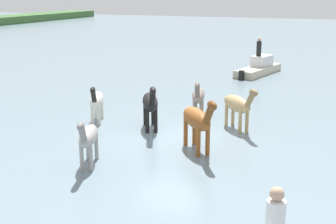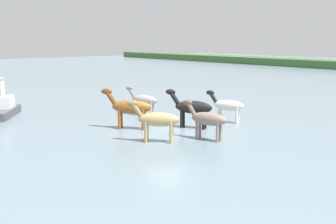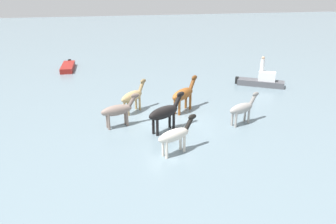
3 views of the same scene
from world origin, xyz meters
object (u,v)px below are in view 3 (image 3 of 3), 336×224
object	(u,v)px
boat_motor_center	(262,82)
horse_dun_straggler	(165,112)
horse_pinto_flank	(118,110)
horse_chestnut_trailing	(133,96)
horse_mid_herd	(184,94)
horse_lead	(175,135)
boat_skiff_near	(68,68)
person_spotter_bow	(262,64)
horse_rear_stallion	(242,108)

from	to	relation	value
boat_motor_center	horse_dun_straggler	bearing A→B (deg)	-111.90
horse_pinto_flank	horse_chestnut_trailing	size ratio (longest dim) A/B	1.13
horse_mid_herd	boat_motor_center	xyz separation A→B (m)	(-7.64, -3.71, -0.83)
horse_chestnut_trailing	horse_lead	bearing A→B (deg)	-122.21
horse_dun_straggler	boat_skiff_near	distance (m)	16.86
horse_dun_straggler	boat_motor_center	size ratio (longest dim) A/B	0.69
horse_lead	person_spotter_bow	size ratio (longest dim) A/B	1.81
horse_dun_straggler	boat_motor_center	xyz separation A→B (m)	(-9.49, -6.27, -0.79)
horse_dun_straggler	person_spotter_bow	bearing A→B (deg)	5.42
person_spotter_bow	horse_lead	bearing A→B (deg)	42.83
boat_motor_center	boat_skiff_near	distance (m)	17.87
horse_pinto_flank	horse_lead	size ratio (longest dim) A/B	1.06
horse_lead	boat_skiff_near	xyz separation A→B (m)	(5.42, -18.40, -0.79)
boat_skiff_near	person_spotter_bow	world-z (taller)	person_spotter_bow
horse_rear_stallion	boat_motor_center	distance (m)	8.23
person_spotter_bow	boat_skiff_near	bearing A→B (deg)	-32.28
horse_rear_stallion	boat_skiff_near	bearing A→B (deg)	101.46
horse_mid_herd	horse_chestnut_trailing	xyz separation A→B (m)	(3.07, -0.67, -0.10)
horse_mid_herd	horse_pinto_flank	size ratio (longest dim) A/B	1.01
horse_dun_straggler	horse_chestnut_trailing	xyz separation A→B (m)	(1.22, -3.24, -0.06)
horse_rear_stallion	horse_dun_straggler	xyz separation A→B (m)	(4.43, -0.19, 0.14)
horse_dun_straggler	horse_lead	xyz separation A→B (m)	(0.15, 2.52, -0.14)
horse_chestnut_trailing	boat_skiff_near	distance (m)	13.40
person_spotter_bow	horse_mid_herd	bearing A→B (deg)	26.64
horse_dun_straggler	horse_lead	size ratio (longest dim) A/B	1.12
horse_lead	horse_chestnut_trailing	size ratio (longest dim) A/B	1.07
horse_mid_herd	horse_dun_straggler	size ratio (longest dim) A/B	0.96
horse_chestnut_trailing	person_spotter_bow	size ratio (longest dim) A/B	1.69
boat_motor_center	person_spotter_bow	world-z (taller)	person_spotter_bow
horse_pinto_flank	horse_chestnut_trailing	xyz separation A→B (m)	(-1.12, -2.01, 0.05)
horse_rear_stallion	horse_pinto_flank	size ratio (longest dim) A/B	0.96
horse_dun_straggler	person_spotter_bow	distance (m)	11.43
boat_skiff_near	horse_pinto_flank	bearing A→B (deg)	15.90
horse_lead	horse_rear_stallion	bearing A→B (deg)	4.20
horse_rear_stallion	boat_motor_center	bearing A→B (deg)	31.49
horse_rear_stallion	horse_dun_straggler	bearing A→B (deg)	157.13
boat_motor_center	horse_rear_stallion	bearing A→B (deg)	-93.44
horse_lead	horse_dun_straggler	bearing A→B (deg)	63.81
horse_pinto_flank	horse_mid_herd	bearing A→B (deg)	2.67
horse_mid_herd	person_spotter_bow	size ratio (longest dim) A/B	1.93
boat_motor_center	boat_skiff_near	xyz separation A→B (m)	(15.06, -9.61, -0.14)
horse_dun_straggler	horse_lead	world-z (taller)	horse_dun_straggler
horse_mid_herd	horse_rear_stallion	distance (m)	3.78
horse_mid_herd	horse_dun_straggler	world-z (taller)	horse_mid_herd
horse_dun_straggler	horse_lead	distance (m)	2.53
horse_pinto_flank	horse_lead	bearing A→B (deg)	-74.72
horse_rear_stallion	boat_motor_center	size ratio (longest dim) A/B	0.63
horse_chestnut_trailing	horse_rear_stallion	bearing A→B (deg)	-74.02
horse_dun_straggler	boat_skiff_near	size ratio (longest dim) A/B	0.59
horse_chestnut_trailing	boat_motor_center	world-z (taller)	horse_chestnut_trailing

